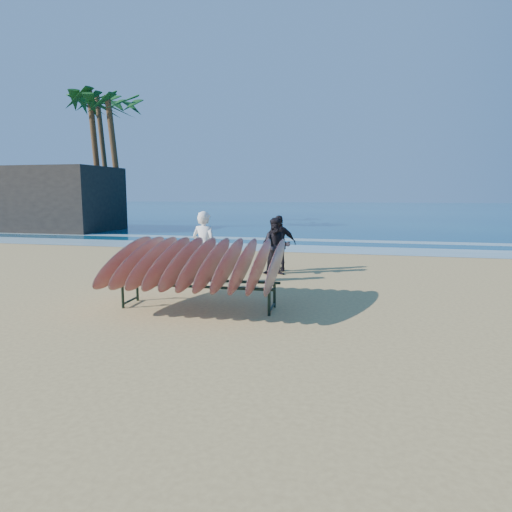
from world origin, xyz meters
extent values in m
plane|color=tan|center=(0.00, 0.00, 0.00)|extent=(120.00, 120.00, 0.00)
plane|color=navy|center=(0.00, 55.00, 0.01)|extent=(160.00, 160.00, 0.00)
plane|color=white|center=(0.00, 10.00, 0.01)|extent=(160.00, 160.00, 0.00)
plane|color=white|center=(0.00, 13.50, 0.01)|extent=(160.00, 160.00, 0.00)
cylinder|color=black|center=(-2.41, -0.54, 0.25)|extent=(0.06, 0.06, 0.50)
cylinder|color=black|center=(0.55, -0.42, 0.25)|extent=(0.06, 0.06, 0.50)
cylinder|color=black|center=(-2.44, 0.11, 0.25)|extent=(0.06, 0.06, 0.50)
cylinder|color=black|center=(0.52, 0.23, 0.25)|extent=(0.06, 0.06, 0.50)
cylinder|color=black|center=(-0.93, -0.48, 0.50)|extent=(3.20, 0.19, 0.06)
cylinder|color=black|center=(-0.96, 0.17, 0.50)|extent=(3.20, 0.19, 0.06)
cylinder|color=black|center=(-2.42, -0.22, 0.08)|extent=(0.07, 0.65, 0.04)
cylinder|color=black|center=(0.53, -0.09, 0.08)|extent=(0.07, 0.65, 0.04)
ellipsoid|color=#69070D|center=(-2.49, -0.22, 0.93)|extent=(0.18, 2.71, 1.12)
ellipsoid|color=#69070D|center=(-2.18, -0.21, 0.93)|extent=(0.18, 2.71, 1.12)
ellipsoid|color=#69070D|center=(-1.87, -0.20, 0.93)|extent=(0.18, 2.71, 1.12)
ellipsoid|color=#69070D|center=(-1.56, -0.18, 0.93)|extent=(0.18, 2.71, 1.12)
ellipsoid|color=#69070D|center=(-1.26, -0.17, 0.93)|extent=(0.18, 2.71, 1.12)
ellipsoid|color=#69070D|center=(-0.95, -0.16, 0.93)|extent=(0.18, 2.71, 1.12)
ellipsoid|color=#69070D|center=(-0.64, -0.14, 0.93)|extent=(0.18, 2.71, 1.12)
ellipsoid|color=#69070D|center=(-0.33, -0.13, 0.93)|extent=(0.18, 2.71, 1.12)
ellipsoid|color=#69070D|center=(-0.02, -0.12, 0.93)|extent=(0.18, 2.71, 1.12)
ellipsoid|color=#69070D|center=(0.29, -0.10, 0.93)|extent=(0.18, 2.71, 1.12)
ellipsoid|color=#69070D|center=(0.60, -0.09, 0.93)|extent=(0.18, 2.71, 1.12)
imported|color=white|center=(-1.65, 2.13, 0.92)|extent=(0.74, 0.56, 1.84)
imported|color=black|center=(-0.15, 3.86, 0.80)|extent=(0.87, 0.74, 1.60)
imported|color=black|center=(-0.18, 4.45, 0.82)|extent=(1.02, 0.60, 1.64)
cube|color=#2D2823|center=(-16.98, 15.66, 1.90)|extent=(8.57, 4.76, 3.81)
cylinder|color=brown|center=(-14.53, 17.70, 4.25)|extent=(0.36, 1.16, 8.50)
cylinder|color=brown|center=(-13.02, 17.40, 4.06)|extent=(0.36, 1.54, 8.08)
cylinder|color=brown|center=(-17.14, 22.83, 4.69)|extent=(0.36, 1.52, 9.36)
camera|label=1|loc=(2.27, -8.55, 2.29)|focal=32.00mm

